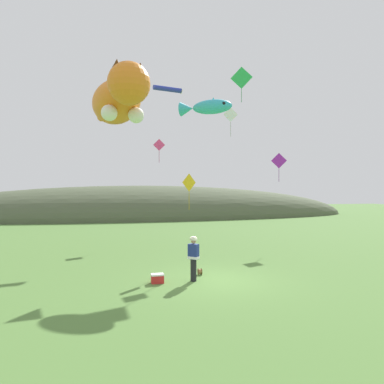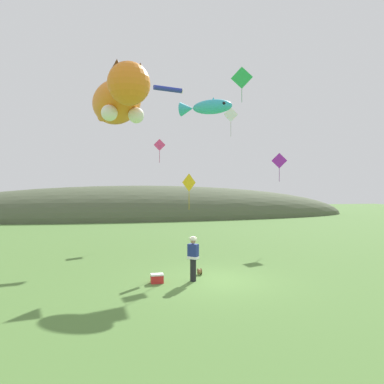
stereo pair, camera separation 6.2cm
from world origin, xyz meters
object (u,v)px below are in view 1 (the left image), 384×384
(kite_giant_cat, at_px, (118,100))
(kite_fish_windsock, at_px, (206,107))
(kite_diamond_green, at_px, (241,78))
(festival_attendant, at_px, (193,257))
(kite_spool, at_px, (200,272))
(kite_tube_streamer, at_px, (168,89))
(picnic_cooler, at_px, (157,278))
(kite_diamond_gold, at_px, (189,183))
(kite_diamond_pink, at_px, (159,145))
(kite_diamond_violet, at_px, (279,161))
(kite_diamond_orange, at_px, (134,91))
(kite_diamond_white, at_px, (231,115))

(kite_giant_cat, height_order, kite_fish_windsock, kite_giant_cat)
(kite_giant_cat, xyz_separation_m, kite_diamond_green, (8.04, 1.80, 2.41))
(festival_attendant, distance_m, kite_spool, 1.31)
(kite_tube_streamer, xyz_separation_m, kite_diamond_green, (4.23, -4.22, -0.17))
(picnic_cooler, height_order, kite_diamond_gold, kite_diamond_gold)
(kite_giant_cat, bearing_deg, kite_diamond_pink, 63.78)
(kite_diamond_pink, bearing_deg, kite_diamond_green, -43.73)
(festival_attendant, height_order, kite_diamond_violet, kite_diamond_violet)
(kite_fish_windsock, bearing_deg, kite_spool, -109.38)
(kite_giant_cat, relative_size, kite_diamond_green, 3.86)
(kite_fish_windsock, bearing_deg, kite_diamond_green, 42.88)
(festival_attendant, bearing_deg, kite_diamond_green, 57.16)
(kite_spool, height_order, kite_tube_streamer, kite_tube_streamer)
(kite_spool, relative_size, kite_diamond_violet, 0.14)
(kite_diamond_orange, bearing_deg, kite_tube_streamer, 10.66)
(kite_diamond_gold, relative_size, kite_diamond_violet, 0.92)
(festival_attendant, height_order, kite_diamond_white, kite_diamond_white)
(picnic_cooler, bearing_deg, kite_tube_streamer, 78.65)
(kite_diamond_white, xyz_separation_m, kite_diamond_green, (1.23, 1.29, 2.79))
(kite_fish_windsock, xyz_separation_m, kite_tube_streamer, (-0.94, 7.27, 3.00))
(kite_diamond_violet, bearing_deg, festival_attendant, -134.89)
(kite_diamond_green, bearing_deg, kite_giant_cat, -167.36)
(picnic_cooler, xyz_separation_m, kite_tube_streamer, (2.47, 12.33, 11.04))
(festival_attendant, height_order, kite_diamond_orange, kite_diamond_orange)
(kite_diamond_orange, xyz_separation_m, kite_diamond_violet, (9.38, -4.00, -5.24))
(kite_diamond_pink, bearing_deg, kite_giant_cat, -116.22)
(kite_tube_streamer, relative_size, kite_diamond_green, 0.98)
(kite_giant_cat, bearing_deg, kite_diamond_green, 12.64)
(kite_diamond_gold, bearing_deg, kite_diamond_white, 45.82)
(kite_spool, relative_size, kite_diamond_gold, 0.15)
(kite_diamond_white, distance_m, kite_diamond_pink, 7.07)
(picnic_cooler, height_order, kite_giant_cat, kite_giant_cat)
(picnic_cooler, xyz_separation_m, kite_diamond_gold, (2.02, 3.26, 3.78))
(kite_diamond_gold, bearing_deg, kite_spool, -91.95)
(picnic_cooler, bearing_deg, kite_diamond_gold, 58.28)
(kite_diamond_white, bearing_deg, kite_diamond_pink, 121.43)
(festival_attendant, bearing_deg, kite_fish_windsock, 68.82)
(kite_tube_streamer, xyz_separation_m, kite_diamond_pink, (-0.63, 0.43, -4.20))
(kite_diamond_green, xyz_separation_m, kite_diamond_violet, (2.59, -0.27, -5.49))
(kite_diamond_green, xyz_separation_m, kite_diamond_pink, (-4.86, 4.65, -4.03))
(kite_tube_streamer, bearing_deg, kite_diamond_gold, -92.89)
(kite_giant_cat, bearing_deg, kite_diamond_white, 4.30)
(kite_diamond_violet, bearing_deg, kite_diamond_white, -165.02)
(kite_spool, xyz_separation_m, kite_diamond_orange, (-2.01, 11.00, 10.66))
(kite_diamond_orange, bearing_deg, picnic_cooler, -89.62)
(kite_spool, xyz_separation_m, kite_giant_cat, (-3.27, 5.46, 8.50))
(kite_diamond_pink, height_order, kite_diamond_orange, kite_diamond_orange)
(kite_diamond_green, distance_m, kite_diamond_violet, 6.07)
(kite_diamond_gold, relative_size, kite_diamond_pink, 0.99)
(kite_giant_cat, bearing_deg, kite_fish_windsock, -14.74)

